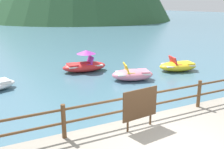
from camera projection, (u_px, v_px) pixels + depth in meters
name	position (u px, v px, depth m)	size (l,w,h in m)	color
ground_plane	(13.00, 29.00, 41.05)	(200.00, 200.00, 0.00)	#477084
dock_railing	(140.00, 102.00, 7.61)	(23.92, 0.12, 0.95)	brown
sign_board	(140.00, 104.00, 7.07)	(1.18, 0.17, 1.19)	silver
pedal_boat_1	(133.00, 74.00, 13.17)	(2.43, 1.80, 0.89)	pink
pedal_boat_3	(178.00, 66.00, 15.00)	(2.52, 1.74, 0.88)	yellow
pedal_boat_5	(84.00, 65.00, 14.82)	(2.67, 1.38, 1.27)	red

